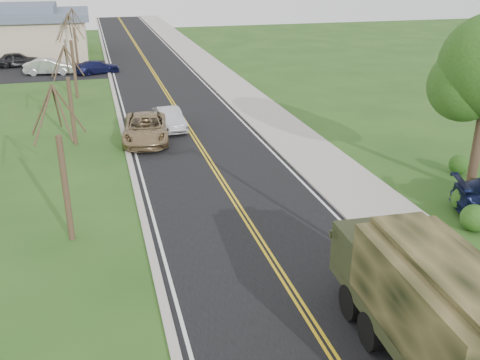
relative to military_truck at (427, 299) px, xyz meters
name	(u,v)px	position (x,y,z in m)	size (l,w,h in m)	color
road	(157,78)	(-2.14, 39.60, -1.98)	(8.00, 120.00, 0.01)	black
curb_right	(201,75)	(2.01, 39.60, -1.93)	(0.30, 120.00, 0.12)	#9E998E
sidewalk_right	(219,74)	(3.76, 39.60, -1.94)	(3.20, 120.00, 0.10)	#9E998E
curb_left	(111,80)	(-6.29, 39.60, -1.94)	(0.30, 120.00, 0.10)	#9E998E
bare_tree_a	(64,176)	(-9.15, 9.60, 0.64)	(1.93, 2.26, 6.08)	#38281C
bare_tree_b	(71,103)	(-9.15, 21.60, 0.49)	(1.83, 2.14, 5.73)	#38281C
bare_tree_c	(73,62)	(-9.15, 33.60, 0.79)	(2.04, 2.39, 6.42)	#38281C
bare_tree_d	(76,44)	(-9.15, 45.60, 0.56)	(1.88, 2.20, 5.91)	#38281C
military_truck	(427,299)	(0.00, 0.00, 0.00)	(2.76, 7.07, 3.47)	black
suv_champagne	(146,128)	(-5.04, 21.18, -1.20)	(2.60, 5.65, 1.57)	#907751
sedan_silver	(170,119)	(-3.31, 23.24, -1.32)	(1.41, 4.03, 1.33)	#AFAFB4
lot_car_dark	(18,60)	(-15.05, 48.92, -1.24)	(1.77, 4.39, 1.50)	black
lot_car_silver	(49,67)	(-11.74, 44.02, -1.23)	(1.59, 4.56, 1.50)	silver
lot_car_navy	(97,67)	(-7.37, 43.28, -1.36)	(1.74, 4.28, 1.24)	#0F123A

